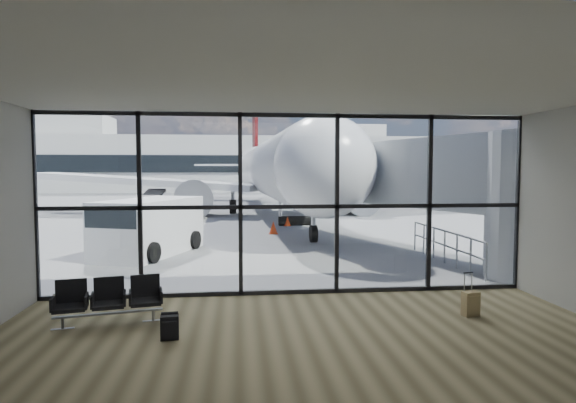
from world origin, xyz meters
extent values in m
plane|color=slate|center=(0.00, 40.00, 0.00)|extent=(220.00, 220.00, 0.00)
cube|color=brown|center=(0.00, -4.00, 0.01)|extent=(12.00, 8.00, 0.01)
cube|color=silver|center=(0.00, -4.00, 4.50)|extent=(12.00, 8.00, 0.02)
cube|color=beige|center=(0.00, -8.00, 2.25)|extent=(12.00, 0.02, 4.50)
cube|color=white|center=(0.00, 0.00, 2.25)|extent=(12.00, 0.04, 4.50)
cube|color=black|center=(0.00, 0.00, 0.06)|extent=(12.00, 0.12, 0.10)
cube|color=black|center=(0.00, 0.00, 2.20)|extent=(12.00, 0.12, 0.10)
cube|color=black|center=(0.00, 0.00, 4.44)|extent=(12.00, 0.12, 0.10)
cube|color=black|center=(-6.00, 0.00, 2.25)|extent=(0.10, 0.12, 4.50)
cube|color=black|center=(-3.60, 0.00, 2.25)|extent=(0.10, 0.12, 4.50)
cube|color=black|center=(-1.20, 0.00, 2.25)|extent=(0.10, 0.12, 4.50)
cube|color=black|center=(1.20, 0.00, 2.25)|extent=(0.10, 0.12, 4.50)
cube|color=black|center=(3.60, 0.00, 2.25)|extent=(0.10, 0.12, 4.50)
cube|color=black|center=(6.00, 0.00, 2.25)|extent=(0.10, 0.12, 4.50)
cylinder|color=#AAAEB0|center=(7.20, 1.00, 2.10)|extent=(2.80, 2.80, 4.20)
cube|color=#AAAEB0|center=(4.55, 8.00, 3.00)|extent=(7.45, 14.81, 2.40)
cube|color=#AAAEB0|center=(1.90, 15.00, 3.00)|extent=(2.60, 2.20, 2.60)
cylinder|color=gray|center=(1.10, 15.00, 0.90)|extent=(0.20, 0.20, 1.80)
cylinder|color=gray|center=(2.70, 15.00, 0.90)|extent=(0.20, 0.20, 1.80)
cylinder|color=black|center=(1.90, 15.00, 0.25)|extent=(1.80, 0.56, 0.56)
cylinder|color=gray|center=(5.60, 0.80, 0.55)|extent=(0.06, 0.06, 1.10)
cylinder|color=gray|center=(5.60, 1.70, 0.55)|extent=(0.06, 0.06, 1.10)
cylinder|color=gray|center=(5.60, 2.60, 0.55)|extent=(0.06, 0.06, 1.10)
cylinder|color=gray|center=(5.60, 3.50, 0.55)|extent=(0.06, 0.06, 1.10)
cylinder|color=gray|center=(5.60, 4.40, 0.55)|extent=(0.06, 0.06, 1.10)
cylinder|color=gray|center=(5.60, 5.30, 0.55)|extent=(0.06, 0.06, 1.10)
cylinder|color=gray|center=(5.60, 6.20, 0.55)|extent=(0.06, 0.06, 1.10)
cylinder|color=gray|center=(5.60, 3.50, 1.08)|extent=(0.06, 5.40, 0.06)
cylinder|color=gray|center=(5.60, 3.50, 0.60)|extent=(0.06, 5.40, 0.06)
cube|color=#A9A9A4|center=(0.00, 62.00, 4.00)|extent=(80.00, 12.00, 8.00)
cube|color=black|center=(0.00, 55.90, 4.00)|extent=(80.00, 0.20, 2.40)
cube|color=#A9A9A4|center=(-25.00, 62.00, 9.50)|extent=(10.00, 8.00, 3.00)
cube|color=#A9A9A4|center=(18.00, 62.00, 9.00)|extent=(6.00, 6.00, 2.00)
cylinder|color=#382619|center=(-39.00, 72.00, 1.53)|extent=(0.50, 0.50, 3.06)
sphere|color=black|center=(-39.00, 72.00, 5.27)|extent=(5.61, 5.61, 5.61)
cylinder|color=#382619|center=(-33.00, 72.00, 1.71)|extent=(0.50, 0.50, 3.42)
sphere|color=black|center=(-33.00, 72.00, 5.89)|extent=(6.27, 6.27, 6.27)
cylinder|color=#382619|center=(-27.00, 72.00, 1.35)|extent=(0.50, 0.50, 2.70)
sphere|color=black|center=(-27.00, 72.00, 4.65)|extent=(4.95, 4.95, 4.95)
cylinder|color=#382619|center=(-21.00, 72.00, 1.53)|extent=(0.50, 0.50, 3.06)
sphere|color=black|center=(-21.00, 72.00, 5.27)|extent=(5.61, 5.61, 5.61)
cylinder|color=#382619|center=(-15.00, 72.00, 1.71)|extent=(0.50, 0.50, 3.42)
sphere|color=black|center=(-15.00, 72.00, 5.89)|extent=(6.27, 6.27, 6.27)
cube|color=gray|center=(-3.84, -2.02, 0.24)|extent=(2.06, 0.50, 0.04)
cube|color=black|center=(-4.54, -2.17, 0.42)|extent=(0.69, 0.66, 0.08)
cube|color=black|center=(-4.60, -1.91, 0.66)|extent=(0.59, 0.18, 0.52)
cube|color=black|center=(-3.84, -2.02, 0.42)|extent=(0.69, 0.66, 0.08)
cube|color=black|center=(-3.90, -1.76, 0.66)|extent=(0.59, 0.18, 0.52)
cube|color=black|center=(-3.15, -1.88, 0.42)|extent=(0.69, 0.66, 0.08)
cube|color=black|center=(-3.20, -1.62, 0.66)|extent=(0.59, 0.18, 0.52)
cylinder|color=gray|center=(-4.68, -2.19, 0.12)|extent=(0.06, 0.06, 0.24)
cylinder|color=gray|center=(-3.01, -1.85, 0.12)|extent=(0.06, 0.06, 0.24)
cube|color=black|center=(-2.52, -2.99, 0.22)|extent=(0.35, 0.24, 0.45)
cube|color=black|center=(-2.51, -3.11, 0.22)|extent=(0.27, 0.09, 0.31)
cylinder|color=black|center=(-2.53, -2.89, 0.45)|extent=(0.31, 0.11, 0.08)
cube|color=olive|center=(3.64, -2.23, 0.28)|extent=(0.38, 0.28, 0.51)
cube|color=olive|center=(3.66, -2.34, 0.28)|extent=(0.29, 0.10, 0.38)
cylinder|color=gray|center=(3.52, -2.15, 0.71)|extent=(0.02, 0.02, 0.43)
cylinder|color=gray|center=(3.71, -2.11, 0.71)|extent=(0.02, 0.02, 0.43)
cube|color=black|center=(3.62, -2.13, 0.92)|extent=(0.23, 0.08, 0.02)
cylinder|color=black|center=(3.52, -2.15, 0.03)|extent=(0.04, 0.06, 0.06)
cylinder|color=black|center=(3.71, -2.11, 0.03)|extent=(0.04, 0.06, 0.06)
cylinder|color=silver|center=(1.40, 22.54, 3.24)|extent=(5.29, 32.50, 3.99)
sphere|color=silver|center=(2.05, 6.37, 3.24)|extent=(3.99, 3.99, 3.99)
cone|color=silver|center=(0.64, 41.40, 3.56)|extent=(4.25, 6.63, 3.99)
cube|color=black|center=(2.02, 7.02, 3.78)|extent=(2.42, 1.39, 0.54)
cube|color=silver|center=(-7.81, 23.25, 2.32)|extent=(16.57, 7.91, 1.28)
cylinder|color=black|center=(-4.16, 21.24, 1.24)|extent=(2.41, 3.76, 2.27)
cube|color=silver|center=(-2.78, 40.73, 3.67)|extent=(6.18, 2.91, 0.19)
cube|color=silver|center=(10.52, 23.99, 2.32)|extent=(16.45, 9.05, 1.28)
cylinder|color=black|center=(7.05, 21.69, 1.24)|extent=(2.41, 3.76, 2.27)
cube|color=silver|center=(4.12, 41.00, 3.67)|extent=(6.23, 3.35, 0.19)
cube|color=#560C0E|center=(0.64, 41.40, 7.12)|extent=(0.49, 4.11, 6.47)
cylinder|color=gray|center=(1.96, 8.53, 0.76)|extent=(0.22, 0.22, 1.51)
cylinder|color=black|center=(1.96, 8.53, 0.38)|extent=(0.30, 0.77, 0.76)
cylinder|color=black|center=(-1.64, 22.96, 0.49)|extent=(0.53, 1.05, 1.04)
cylinder|color=black|center=(4.40, 23.20, 0.49)|extent=(0.53, 1.05, 1.04)
cube|color=silver|center=(-4.50, 6.28, 1.02)|extent=(3.62, 5.12, 2.04)
cube|color=black|center=(-5.14, 4.67, 1.58)|extent=(2.25, 1.85, 0.71)
cylinder|color=black|center=(-6.01, 5.23, 0.36)|extent=(0.50, 0.76, 0.71)
cylinder|color=black|center=(-4.11, 4.48, 0.36)|extent=(0.50, 0.76, 0.71)
cylinder|color=black|center=(-4.89, 8.08, 0.36)|extent=(0.50, 0.76, 0.71)
cylinder|color=black|center=(-2.99, 7.33, 0.36)|extent=(0.50, 0.76, 0.71)
cube|color=black|center=(-7.26, 18.96, 0.57)|extent=(2.13, 3.34, 1.03)
cube|color=black|center=(-6.97, 20.16, 1.34)|extent=(1.81, 2.78, 1.06)
cylinder|color=black|center=(-8.21, 18.14, 0.26)|extent=(0.32, 0.55, 0.51)
cylinder|color=black|center=(-6.81, 17.79, 0.26)|extent=(0.32, 0.55, 0.51)
cylinder|color=black|center=(-7.71, 20.13, 0.26)|extent=(0.32, 0.55, 0.51)
cylinder|color=black|center=(-6.32, 19.79, 0.26)|extent=(0.32, 0.55, 0.51)
cube|color=yellow|center=(-14.00, 16.57, 0.40)|extent=(2.32, 2.86, 0.71)
cube|color=gray|center=(-14.29, 17.22, 1.43)|extent=(1.97, 2.36, 1.32)
cylinder|color=black|center=(-12.98, 16.05, 0.20)|extent=(0.32, 0.43, 0.39)
cylinder|color=black|center=(-13.71, 17.67, 0.20)|extent=(0.32, 0.43, 0.39)
cube|color=red|center=(1.48, 14.75, 0.01)|extent=(0.37, 0.37, 0.03)
cone|color=red|center=(1.48, 14.75, 0.27)|extent=(0.35, 0.35, 0.53)
cube|color=red|center=(0.44, 11.48, 0.02)|extent=(0.43, 0.43, 0.03)
cone|color=red|center=(0.44, 11.48, 0.31)|extent=(0.41, 0.41, 0.62)
camera|label=1|loc=(-1.26, -11.80, 3.10)|focal=30.00mm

